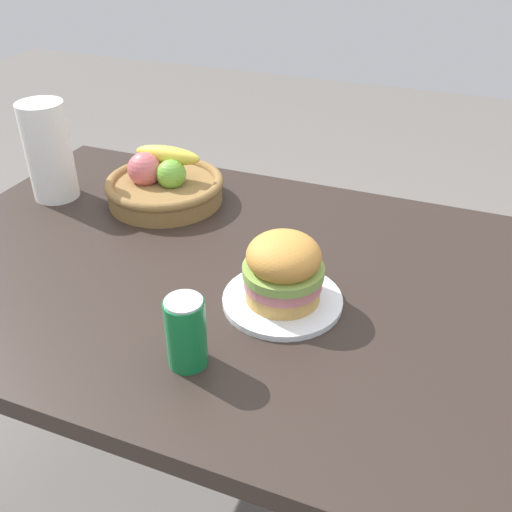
{
  "coord_description": "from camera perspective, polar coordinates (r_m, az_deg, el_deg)",
  "views": [
    {
      "loc": [
        0.39,
        -0.88,
        1.41
      ],
      "look_at": [
        0.05,
        -0.02,
        0.81
      ],
      "focal_mm": 40.21,
      "sensor_mm": 36.0,
      "label": 1
    }
  ],
  "objects": [
    {
      "name": "dining_table",
      "position": [
        1.23,
        -1.74,
        -5.43
      ],
      "size": [
        1.4,
        0.9,
        0.75
      ],
      "color": "#2D231E",
      "rests_on": "ground_plane"
    },
    {
      "name": "plate",
      "position": [
        1.08,
        2.64,
        -4.39
      ],
      "size": [
        0.23,
        0.23,
        0.01
      ],
      "primitive_type": "cylinder",
      "color": "white",
      "rests_on": "dining_table"
    },
    {
      "name": "ground_plane",
      "position": [
        1.71,
        -1.35,
        -22.81
      ],
      "size": [
        8.0,
        8.0,
        0.0
      ],
      "primitive_type": "plane",
      "color": "slate"
    },
    {
      "name": "soda_can",
      "position": [
        0.92,
        -6.98,
        -7.55
      ],
      "size": [
        0.07,
        0.07,
        0.13
      ],
      "color": "#147238",
      "rests_on": "dining_table"
    },
    {
      "name": "fruit_basket",
      "position": [
        1.43,
        -9.15,
        7.01
      ],
      "size": [
        0.29,
        0.29,
        0.13
      ],
      "color": "olive",
      "rests_on": "dining_table"
    },
    {
      "name": "sandwich",
      "position": [
        1.04,
        2.74,
        -1.26
      ],
      "size": [
        0.15,
        0.15,
        0.13
      ],
      "color": "tan",
      "rests_on": "plate"
    },
    {
      "name": "paper_towel_roll",
      "position": [
        1.49,
        -19.93,
        9.76
      ],
      "size": [
        0.11,
        0.11,
        0.24
      ],
      "primitive_type": "cylinder",
      "color": "white",
      "rests_on": "dining_table"
    }
  ]
}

